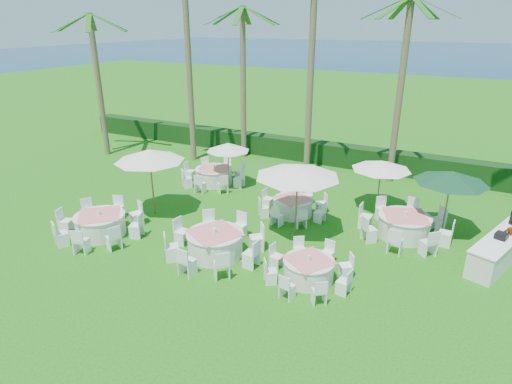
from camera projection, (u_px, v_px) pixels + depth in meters
ground at (207, 253)px, 15.34m from camera, size 120.00×120.00×0.00m
hedge at (320, 152)px, 25.01m from camera, size 34.00×1.00×1.20m
ocean at (449, 56)px, 99.44m from camera, size 260.00×260.00×0.00m
banquet_table_a at (100, 224)px, 16.53m from camera, size 3.31×3.31×1.01m
banquet_table_b at (215, 243)px, 15.08m from camera, size 3.51×3.51×1.05m
banquet_table_c at (309, 269)px, 13.64m from camera, size 2.88×2.88×0.88m
banquet_table_d at (214, 175)px, 21.76m from camera, size 3.27×3.27×0.98m
banquet_table_e at (293, 206)px, 18.27m from camera, size 2.96×2.96×0.90m
banquet_table_f at (404, 225)px, 16.39m from camera, size 3.46×3.46×1.04m
umbrella_a at (149, 155)px, 17.55m from camera, size 2.88×2.88×2.87m
umbrella_b at (298, 170)px, 15.79m from camera, size 3.21×3.21×2.86m
umbrella_c at (228, 147)px, 20.74m from camera, size 2.12×2.12×2.25m
umbrella_d at (381, 165)px, 18.10m from camera, size 2.52×2.52×2.26m
umbrella_green at (452, 177)px, 15.88m from camera, size 2.71×2.71×2.58m
buffet_table at (503, 246)px, 14.76m from camera, size 2.25×4.25×1.49m
staff_person at (510, 240)px, 14.61m from camera, size 0.63×0.48×1.57m
palm_a at (189, 62)px, 23.62m from camera, size 4.39×4.21×10.35m
palm_b at (243, 78)px, 24.54m from camera, size 4.37×4.26×8.53m
palm_c at (311, 67)px, 21.15m from camera, size 4.35×4.28×10.34m
palm_d at (401, 86)px, 20.46m from camera, size 4.41×4.03×8.81m
palm_f at (98, 80)px, 25.08m from camera, size 4.36×4.26×8.17m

